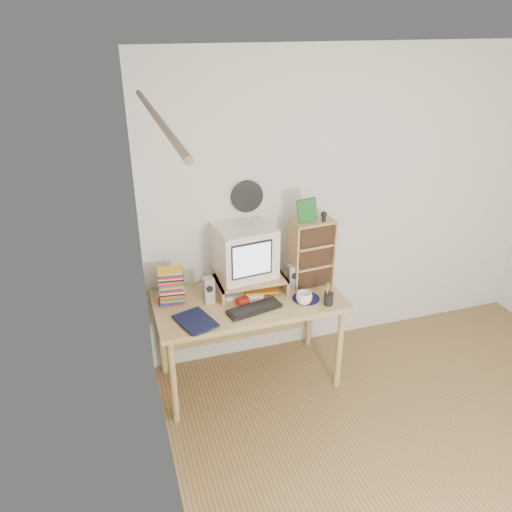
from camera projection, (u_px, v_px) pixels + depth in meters
floor at (468, 482)px, 3.16m from camera, size 3.50×3.50×0.00m
back_wall at (354, 205)px, 4.11m from camera, size 3.50×0.00×3.50m
left_wall at (180, 382)px, 2.14m from camera, size 0.00×3.50×3.50m
curtain at (173, 337)px, 2.60m from camera, size 0.00×2.20×2.20m
wall_disc at (247, 197)px, 3.76m from camera, size 0.25×0.02×0.25m
desk at (246, 310)px, 3.85m from camera, size 1.40×0.70×0.75m
monitor_riser at (251, 281)px, 3.79m from camera, size 0.52×0.30×0.12m
crt_monitor at (246, 252)px, 3.73m from camera, size 0.45×0.45×0.39m
speaker_left at (209, 290)px, 3.66m from camera, size 0.08×0.08×0.20m
speaker_right at (293, 277)px, 3.84m from camera, size 0.08×0.08×0.20m
keyboard at (254, 309)px, 3.58m from camera, size 0.42×0.22×0.03m
dvd_stack at (171, 287)px, 3.64m from camera, size 0.19×0.15×0.25m
cd_rack at (312, 253)px, 3.83m from camera, size 0.33×0.20×0.53m
mug at (304, 298)px, 3.65m from camera, size 0.13×0.13×0.09m
diary at (181, 325)px, 3.37m from camera, size 0.31×0.27×0.05m
mousepad at (306, 298)px, 3.74m from camera, size 0.26×0.26×0.00m
pen_cup at (329, 296)px, 3.63m from camera, size 0.09×0.09×0.14m
papers at (250, 290)px, 3.81m from camera, size 0.32×0.26×0.04m
red_box at (243, 301)px, 3.66m from camera, size 0.10×0.08×0.04m
game_box at (307, 211)px, 3.64m from camera, size 0.14×0.05×0.18m
webcam at (324, 216)px, 3.69m from camera, size 0.05×0.05×0.08m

